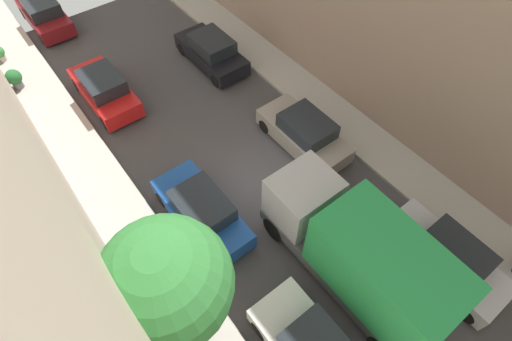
% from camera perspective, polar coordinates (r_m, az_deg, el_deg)
% --- Properties ---
extents(ground, '(32.00, 32.00, 0.00)m').
position_cam_1_polar(ground, '(15.59, 0.74, -2.07)').
color(ground, '#423F42').
extents(sidewalk_left, '(2.00, 44.00, 0.15)m').
position_cam_1_polar(sidewalk_left, '(14.50, -15.34, -11.82)').
color(sidewalk_left, '#A8A399').
rests_on(sidewalk_left, ground).
extents(sidewalk_right, '(2.00, 44.00, 0.15)m').
position_cam_1_polar(sidewalk_right, '(17.94, 13.47, 6.19)').
color(sidewalk_right, '#A8A399').
rests_on(sidewalk_right, ground).
extents(parked_car_left_3, '(1.78, 4.20, 1.57)m').
position_cam_1_polar(parked_car_left_3, '(14.22, -7.86, -5.89)').
color(parked_car_left_3, '#194799').
rests_on(parked_car_left_3, ground).
extents(parked_car_left_4, '(1.78, 4.20, 1.57)m').
position_cam_1_polar(parked_car_left_4, '(19.48, -21.12, 10.90)').
color(parked_car_left_4, red).
rests_on(parked_car_left_4, ground).
extents(parked_car_left_5, '(1.78, 4.20, 1.57)m').
position_cam_1_polar(parked_car_left_5, '(25.83, -28.33, 19.29)').
color(parked_car_left_5, maroon).
rests_on(parked_car_left_5, ground).
extents(parked_car_right_1, '(1.78, 4.20, 1.57)m').
position_cam_1_polar(parked_car_right_1, '(14.67, 25.83, -11.34)').
color(parked_car_right_1, silver).
rests_on(parked_car_right_1, ground).
extents(parked_car_right_2, '(1.78, 4.20, 1.57)m').
position_cam_1_polar(parked_car_right_2, '(16.45, 7.00, 5.39)').
color(parked_car_right_2, gray).
rests_on(parked_car_right_2, ground).
extents(parked_car_right_3, '(1.78, 4.20, 1.57)m').
position_cam_1_polar(parked_car_right_3, '(20.49, -6.46, 16.74)').
color(parked_car_right_3, black).
rests_on(parked_car_right_3, ground).
extents(delivery_truck, '(2.26, 6.60, 3.38)m').
position_cam_1_polar(delivery_truck, '(12.54, 14.86, -11.74)').
color(delivery_truck, '#4C4C51').
rests_on(delivery_truck, ground).
extents(street_tree_0, '(3.03, 3.03, 5.91)m').
position_cam_1_polar(street_tree_0, '(9.09, -12.92, -15.69)').
color(street_tree_0, brown).
rests_on(street_tree_0, sidewalk_left).
extents(potted_plant_1, '(0.71, 0.71, 0.97)m').
position_cam_1_polar(potted_plant_1, '(21.99, -31.65, 11.33)').
color(potted_plant_1, slate).
rests_on(potted_plant_1, sidewalk_left).
extents(potted_plant_3, '(0.54, 0.54, 0.93)m').
position_cam_1_polar(potted_plant_3, '(12.85, -12.21, -21.39)').
color(potted_plant_3, '#B2A899').
rests_on(potted_plant_3, sidewalk_left).
extents(lamp_post, '(0.44, 0.44, 5.40)m').
position_cam_1_polar(lamp_post, '(9.78, -8.09, -16.61)').
color(lamp_post, '#333338').
rests_on(lamp_post, sidewalk_left).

